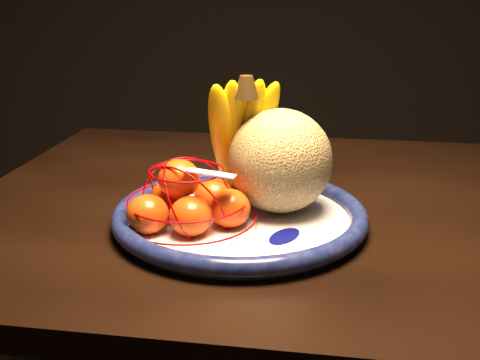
{
  "coord_description": "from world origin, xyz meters",
  "views": [
    {
      "loc": [
        -0.25,
        -1.01,
        1.09
      ],
      "look_at": [
        -0.27,
        -0.15,
        0.8
      ],
      "focal_mm": 45.0,
      "sensor_mm": 36.0,
      "label": 1
    }
  ],
  "objects_px": {
    "banana_bunch": "(240,133)",
    "fruit_bowl": "(240,216)",
    "dining_table": "(393,249)",
    "mandarin_bag": "(188,202)",
    "cantaloupe": "(280,161)"
  },
  "relations": [
    {
      "from": "dining_table",
      "to": "mandarin_bag",
      "type": "height_order",
      "value": "mandarin_bag"
    },
    {
      "from": "dining_table",
      "to": "mandarin_bag",
      "type": "xyz_separation_m",
      "value": [
        -0.33,
        -0.12,
        0.13
      ]
    },
    {
      "from": "banana_bunch",
      "to": "mandarin_bag",
      "type": "xyz_separation_m",
      "value": [
        -0.07,
        -0.1,
        -0.08
      ]
    },
    {
      "from": "dining_table",
      "to": "banana_bunch",
      "type": "bearing_deg",
      "value": -168.87
    },
    {
      "from": "fruit_bowl",
      "to": "banana_bunch",
      "type": "height_order",
      "value": "banana_bunch"
    },
    {
      "from": "fruit_bowl",
      "to": "mandarin_bag",
      "type": "relative_size",
      "value": 1.79
    },
    {
      "from": "dining_table",
      "to": "cantaloupe",
      "type": "distance_m",
      "value": 0.27
    },
    {
      "from": "fruit_bowl",
      "to": "banana_bunch",
      "type": "xyz_separation_m",
      "value": [
        -0.0,
        0.07,
        0.11
      ]
    },
    {
      "from": "dining_table",
      "to": "fruit_bowl",
      "type": "bearing_deg",
      "value": -153.6
    },
    {
      "from": "banana_bunch",
      "to": "fruit_bowl",
      "type": "bearing_deg",
      "value": -103.71
    },
    {
      "from": "cantaloupe",
      "to": "dining_table",
      "type": "bearing_deg",
      "value": 16.44
    },
    {
      "from": "cantaloupe",
      "to": "mandarin_bag",
      "type": "height_order",
      "value": "cantaloupe"
    },
    {
      "from": "dining_table",
      "to": "banana_bunch",
      "type": "relative_size",
      "value": 6.91
    },
    {
      "from": "fruit_bowl",
      "to": "mandarin_bag",
      "type": "height_order",
      "value": "mandarin_bag"
    },
    {
      "from": "fruit_bowl",
      "to": "banana_bunch",
      "type": "relative_size",
      "value": 1.72
    }
  ]
}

